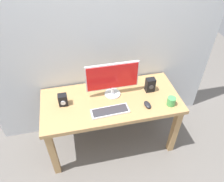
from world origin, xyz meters
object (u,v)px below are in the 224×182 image
at_px(keyboard_primary, 110,111).
at_px(desk, 111,106).
at_px(monitor, 112,78).
at_px(coffee_mug, 171,101).
at_px(audio_controller, 63,100).
at_px(speaker_right, 150,85).
at_px(mouse, 147,105).

bearing_deg(keyboard_primary, desk, 74.52).
bearing_deg(monitor, coffee_mug, -27.88).
bearing_deg(desk, monitor, 69.51).
xyz_separation_m(monitor, audio_controller, (-0.52, -0.05, -0.15)).
bearing_deg(keyboard_primary, speaker_right, 24.16).
xyz_separation_m(mouse, audio_controller, (-0.82, 0.20, 0.05)).
xyz_separation_m(keyboard_primary, mouse, (0.38, -0.00, 0.01)).
bearing_deg(audio_controller, desk, -4.42).
height_order(desk, speaker_right, speaker_right).
bearing_deg(speaker_right, audio_controller, -179.05).
xyz_separation_m(desk, monitor, (0.03, 0.09, 0.31)).
bearing_deg(speaker_right, coffee_mug, -61.44).
bearing_deg(audio_controller, speaker_right, 0.95).
xyz_separation_m(audio_controller, coffee_mug, (1.06, -0.24, -0.02)).
bearing_deg(audio_controller, coffee_mug, -12.55).
height_order(desk, audio_controller, audio_controller).
bearing_deg(keyboard_primary, coffee_mug, -3.14).
relative_size(desk, mouse, 13.38).
distance_m(keyboard_primary, mouse, 0.38).
height_order(audio_controller, coffee_mug, audio_controller).
relative_size(monitor, keyboard_primary, 1.43).
xyz_separation_m(keyboard_primary, speaker_right, (0.49, 0.22, 0.07)).
bearing_deg(mouse, coffee_mug, -13.71).
xyz_separation_m(mouse, coffee_mug, (0.24, -0.03, 0.03)).
distance_m(desk, mouse, 0.39).
relative_size(speaker_right, audio_controller, 1.24).
bearing_deg(coffee_mug, mouse, 172.33).
height_order(desk, monitor, monitor).
bearing_deg(coffee_mug, speaker_right, 118.56).
height_order(monitor, coffee_mug, monitor).
relative_size(keyboard_primary, coffee_mug, 4.21).
distance_m(desk, audio_controller, 0.51).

